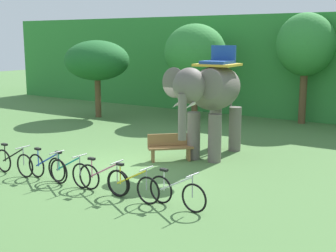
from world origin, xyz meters
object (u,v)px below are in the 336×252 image
object	(u,v)px
bike_teal	(69,172)
tree_center_right	(306,45)
tree_center_left	(97,61)
bike_blue	(47,167)
bike_white	(177,192)
tree_far_left	(195,53)
bike_black	(14,162)
bike_yellow	(132,186)
bike_pink	(104,179)
wooden_bench	(170,146)
elephant	(212,93)

from	to	relation	value
bike_teal	tree_center_right	bearing A→B (deg)	78.99
tree_center_left	bike_blue	bearing A→B (deg)	-56.17
bike_white	tree_center_right	bearing A→B (deg)	94.10
tree_center_left	bike_white	bearing A→B (deg)	-40.73
tree_far_left	bike_black	bearing A→B (deg)	-88.03
tree_center_right	bike_white	bearing A→B (deg)	-85.90
tree_center_right	tree_center_left	bearing A→B (deg)	-157.30
tree_far_left	bike_teal	bearing A→B (deg)	-77.68
bike_teal	bike_yellow	size ratio (longest dim) A/B	1.00
bike_pink	bike_teal	bearing A→B (deg)	-179.36
bike_yellow	bike_white	size ratio (longest dim) A/B	1.00
tree_center_right	bike_black	size ratio (longest dim) A/B	3.04
tree_center_left	wooden_bench	xyz separation A→B (m)	(7.83, -5.28, -2.42)
tree_far_left	wooden_bench	xyz separation A→B (m)	(3.42, -7.60, -2.84)
tree_center_right	bike_white	xyz separation A→B (m)	(0.92, -12.84, -3.32)
bike_blue	bike_pink	world-z (taller)	same
bike_teal	bike_yellow	bearing A→B (deg)	-0.75
bike_blue	bike_teal	size ratio (longest dim) A/B	1.00
bike_black	bike_blue	xyz separation A→B (m)	(1.27, 0.14, 0.00)
bike_black	bike_teal	world-z (taller)	same
tree_center_right	bike_yellow	size ratio (longest dim) A/B	3.04
tree_center_right	bike_teal	xyz separation A→B (m)	(-2.53, -12.98, -3.32)
bike_yellow	elephant	bearing A→B (deg)	94.53
bike_black	bike_pink	xyz separation A→B (m)	(3.34, 0.19, 0.00)
bike_black	bike_teal	xyz separation A→B (m)	(2.09, 0.18, 0.00)
bike_yellow	bike_pink	bearing A→B (deg)	177.47
tree_far_left	bike_teal	xyz separation A→B (m)	(2.48, -11.36, -2.93)
elephant	bike_pink	size ratio (longest dim) A/B	2.44
tree_center_left	bike_teal	distance (m)	11.64
tree_far_left	bike_teal	world-z (taller)	tree_far_left
tree_center_left	bike_pink	size ratio (longest dim) A/B	2.30
tree_center_left	elephant	distance (m)	9.67
bike_black	bike_blue	world-z (taller)	same
elephant	bike_white	size ratio (longest dim) A/B	2.45
bike_blue	bike_pink	bearing A→B (deg)	1.41
tree_far_left	bike_teal	distance (m)	11.99
bike_yellow	bike_white	bearing A→B (deg)	7.70
bike_blue	wooden_bench	size ratio (longest dim) A/B	1.23
bike_black	wooden_bench	bearing A→B (deg)	52.45
tree_far_left	bike_pink	size ratio (longest dim) A/B	2.77
tree_center_left	bike_yellow	distance (m)	13.11
tree_center_right	bike_pink	world-z (taller)	tree_center_right
bike_pink	wooden_bench	distance (m)	3.76
tree_center_right	elephant	world-z (taller)	tree_center_right
tree_far_left	wooden_bench	world-z (taller)	tree_far_left
elephant	bike_yellow	distance (m)	5.30
tree_center_right	bike_black	bearing A→B (deg)	-109.32
tree_center_right	bike_yellow	world-z (taller)	tree_center_right
tree_center_left	bike_yellow	xyz separation A→B (m)	(9.12, -9.07, -2.52)
elephant	bike_yellow	size ratio (longest dim) A/B	2.44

